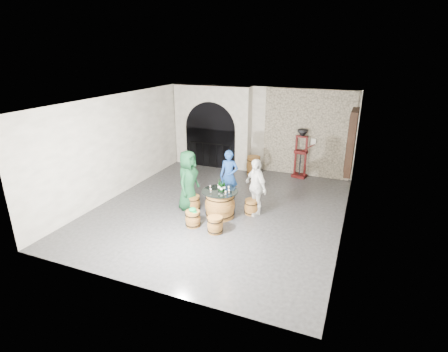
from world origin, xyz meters
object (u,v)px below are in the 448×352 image
at_px(barrel_stool_right, 251,207).
at_px(wine_bottle_left, 219,186).
at_px(person_white, 256,187).
at_px(corking_press, 301,150).
at_px(person_green, 188,180).
at_px(barrel_stool_left, 193,203).
at_px(wine_bottle_center, 221,187).
at_px(barrel_stool_near_left, 193,219).
at_px(barrel_stool_far, 227,197).
at_px(wine_bottle_right, 224,186).
at_px(side_barrel, 253,165).
at_px(person_blue, 229,176).
at_px(barrel_stool_near_right, 215,225).
at_px(barrel_table, 220,204).

bearing_deg(barrel_stool_right, wine_bottle_left, -150.99).
relative_size(person_white, corking_press, 0.92).
bearing_deg(person_green, barrel_stool_left, -96.17).
height_order(person_green, wine_bottle_center, person_green).
height_order(barrel_stool_left, barrel_stool_near_left, same).
bearing_deg(wine_bottle_left, person_green, 174.87).
distance_m(barrel_stool_far, wine_bottle_right, 1.13).
relative_size(side_barrel, corking_press, 0.39).
bearing_deg(wine_bottle_center, person_blue, 102.14).
xyz_separation_m(person_white, side_barrel, (-1.07, 3.20, -0.48)).
relative_size(person_blue, corking_press, 0.89).
height_order(wine_bottle_right, corking_press, corking_press).
bearing_deg(side_barrel, barrel_stool_near_left, -93.06).
xyz_separation_m(barrel_stool_far, person_white, (1.02, -0.35, 0.61)).
bearing_deg(barrel_stool_near_right, barrel_table, 104.94).
bearing_deg(barrel_stool_right, person_white, 33.00).
bearing_deg(person_blue, person_white, -39.38).
distance_m(barrel_stool_right, wine_bottle_left, 1.17).
bearing_deg(person_green, wine_bottle_right, -92.71).
bearing_deg(barrel_stool_near_right, barrel_stool_far, 102.32).
height_order(barrel_stool_near_left, wine_bottle_center, wine_bottle_center).
bearing_deg(person_green, wine_bottle_center, -97.74).
distance_m(barrel_stool_near_left, corking_press, 5.36).
xyz_separation_m(wine_bottle_center, wine_bottle_right, (0.04, 0.10, 0.00)).
relative_size(barrel_table, barrel_stool_near_right, 2.33).
height_order(barrel_table, barrel_stool_left, barrel_table).
bearing_deg(barrel_stool_far, wine_bottle_right, -73.47).
xyz_separation_m(side_barrel, corking_press, (1.68, 0.38, 0.69)).
bearing_deg(barrel_stool_far, barrel_stool_left, -133.95).
bearing_deg(wine_bottle_center, side_barrel, 94.12).
relative_size(person_blue, wine_bottle_right, 4.92).
relative_size(barrel_table, wine_bottle_left, 3.14).
height_order(barrel_stool_near_right, barrel_stool_near_left, same).
relative_size(barrel_stool_right, corking_press, 0.24).
distance_m(barrel_stool_near_right, person_white, 1.69).
relative_size(barrel_table, person_blue, 0.64).
height_order(person_green, person_white, person_green).
bearing_deg(wine_bottle_center, person_green, 170.82).
height_order(barrel_stool_right, wine_bottle_right, wine_bottle_right).
xyz_separation_m(person_green, corking_press, (2.53, 4.00, 0.15)).
relative_size(barrel_stool_left, wine_bottle_right, 1.35).
relative_size(barrel_table, barrel_stool_far, 2.33).
bearing_deg(barrel_stool_near_left, person_blue, 82.99).
bearing_deg(barrel_stool_near_right, person_blue, 101.94).
relative_size(person_green, person_blue, 1.12).
relative_size(person_blue, person_white, 0.96).
bearing_deg(person_white, wine_bottle_right, -106.39).
xyz_separation_m(person_green, side_barrel, (0.85, 3.62, -0.55)).
bearing_deg(barrel_stool_left, barrel_table, -7.60).
bearing_deg(person_green, side_barrel, -11.86).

